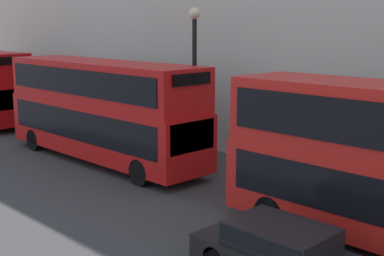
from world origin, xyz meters
name	(u,v)px	position (x,y,z in m)	size (l,w,h in m)	color
bus_second_in_queue	(102,107)	(1.60, 19.01, 2.37)	(2.59, 11.04, 4.29)	red
car_hatchback	(282,251)	(-1.80, 7.10, 0.70)	(1.86, 4.31, 1.31)	black
street_lamp	(194,72)	(3.35, 15.18, 3.99)	(0.44, 0.44, 6.45)	black
pedestrian	(381,184)	(4.50, 7.83, 0.78)	(0.36, 0.36, 1.69)	maroon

